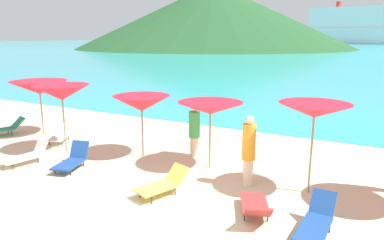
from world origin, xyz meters
name	(u,v)px	position (x,y,z in m)	size (l,w,h in m)	color
ground_plane	(275,127)	(0.00, 10.00, -0.15)	(50.00, 100.00, 0.30)	beige
ocean_water	(381,44)	(0.00, 228.22, 0.01)	(650.00, 440.00, 0.02)	#2DADBC
headland_hill	(214,16)	(-50.48, 111.11, 10.86)	(94.43, 94.43, 21.72)	#235128
umbrella_1	(39,87)	(-7.77, 3.66, 1.94)	(2.24, 2.24, 2.21)	#9E7F59
umbrella_2	(62,93)	(-5.28, 2.55, 2.06)	(2.03, 2.03, 2.33)	#9E7F59
umbrella_3	(142,103)	(-2.64, 3.43, 1.79)	(2.05, 2.05, 2.05)	#9E7F59
umbrella_4	(210,108)	(-0.23, 3.55, 1.84)	(2.03, 2.03, 2.02)	#9E7F59
umbrella_5	(314,111)	(2.80, 3.10, 2.14)	(1.92, 1.92, 2.33)	#9E7F59
lounge_chair_0	(316,221)	(3.33, 1.06, 0.32)	(0.57, 1.67, 0.69)	#1E478C
lounge_chair_2	(4,128)	(-9.14, 2.86, 0.30)	(1.04, 1.75, 0.65)	#268C66
lounge_chair_3	(61,135)	(-6.41, 3.33, 0.26)	(1.14, 1.50, 0.58)	white
lounge_chair_5	(163,183)	(-0.42, 1.22, 0.30)	(1.00, 1.51, 0.64)	#D8BF4C
lounge_chair_6	(27,155)	(-5.45, 1.10, 0.27)	(0.84, 1.45, 0.65)	white
lounge_chair_7	(256,206)	(2.02, 1.20, 0.25)	(1.15, 1.65, 0.58)	#A53333
lounge_chair_9	(72,159)	(-3.84, 1.47, 0.28)	(0.92, 1.45, 0.72)	#1E478C
beachgoer_0	(194,130)	(-1.13, 4.23, 0.90)	(0.37, 0.37, 1.72)	beige
beachgoer_3	(249,149)	(1.28, 2.76, 1.02)	(0.35, 0.35, 1.92)	beige
cruise_ship	(351,28)	(-15.90, 215.88, 8.85)	(59.45, 12.15, 23.01)	white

